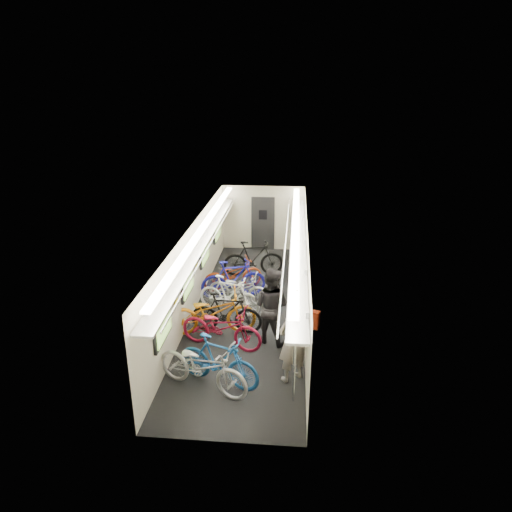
% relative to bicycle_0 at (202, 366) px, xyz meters
% --- Properties ---
extents(train_car_shell, '(10.00, 10.00, 10.00)m').
position_rel_bicycle_0_xyz_m(train_car_shell, '(0.21, 4.29, 1.11)').
color(train_car_shell, black).
rests_on(train_car_shell, ground).
extents(bicycle_0, '(2.20, 1.45, 1.09)m').
position_rel_bicycle_0_xyz_m(bicycle_0, '(0.00, 0.00, 0.00)').
color(bicycle_0, '#A5A4A9').
rests_on(bicycle_0, ground).
extents(bicycle_1, '(1.90, 1.13, 1.10)m').
position_rel_bicycle_0_xyz_m(bicycle_1, '(0.29, 0.21, 0.01)').
color(bicycle_1, '#19539B').
rests_on(bicycle_1, ground).
extents(bicycle_2, '(2.10, 1.15, 1.05)m').
position_rel_bicycle_0_xyz_m(bicycle_2, '(0.12, 1.62, -0.02)').
color(bicycle_2, maroon).
rests_on(bicycle_2, ground).
extents(bicycle_3, '(1.81, 0.58, 1.08)m').
position_rel_bicycle_0_xyz_m(bicycle_3, '(0.13, 2.30, -0.01)').
color(bicycle_3, black).
rests_on(bicycle_3, ground).
extents(bicycle_4, '(2.27, 1.17, 1.14)m').
position_rel_bicycle_0_xyz_m(bicycle_4, '(-0.20, 2.24, 0.02)').
color(bicycle_4, orange).
rests_on(bicycle_4, ground).
extents(bicycle_5, '(1.84, 0.99, 1.07)m').
position_rel_bicycle_0_xyz_m(bicycle_5, '(0.06, 3.34, -0.01)').
color(bicycle_5, white).
rests_on(bicycle_5, ground).
extents(bicycle_6, '(1.85, 0.94, 0.93)m').
position_rel_bicycle_0_xyz_m(bicycle_6, '(0.24, 3.94, -0.08)').
color(bicycle_6, '#A1A2A6').
rests_on(bicycle_6, ground).
extents(bicycle_7, '(1.97, 1.07, 1.14)m').
position_rel_bicycle_0_xyz_m(bicycle_7, '(0.04, 4.33, 0.02)').
color(bicycle_7, '#181890').
rests_on(bicycle_7, ground).
extents(bicycle_8, '(1.92, 1.33, 0.96)m').
position_rel_bicycle_0_xyz_m(bicycle_8, '(-0.05, 4.89, -0.07)').
color(bicycle_8, maroon).
rests_on(bicycle_8, ground).
extents(bicycle_9, '(2.00, 0.88, 1.16)m').
position_rel_bicycle_0_xyz_m(bicycle_9, '(0.46, 6.01, 0.04)').
color(bicycle_9, black).
rests_on(bicycle_9, ground).
extents(passenger_near, '(0.80, 0.76, 1.85)m').
position_rel_bicycle_0_xyz_m(passenger_near, '(1.78, 0.51, 0.38)').
color(passenger_near, gray).
rests_on(passenger_near, ground).
extents(passenger_mid, '(1.13, 1.03, 1.88)m').
position_rel_bicycle_0_xyz_m(passenger_mid, '(1.26, 1.99, 0.40)').
color(passenger_mid, black).
rests_on(passenger_mid, ground).
extents(backpack, '(0.29, 0.23, 0.38)m').
position_rel_bicycle_0_xyz_m(backpack, '(2.19, 0.78, 0.73)').
color(backpack, '#B62E12').
rests_on(backpack, passenger_near).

